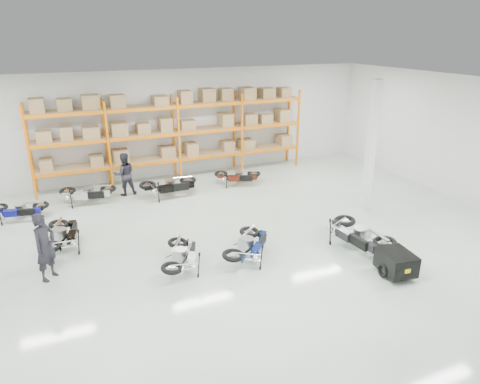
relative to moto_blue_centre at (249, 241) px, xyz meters
name	(u,v)px	position (x,y,z in m)	size (l,w,h in m)	color
room	(235,169)	(0.07, 1.17, 1.71)	(18.00, 18.00, 18.00)	silver
pallet_rack	(176,126)	(0.07, 7.62, 1.72)	(11.28, 0.98, 3.62)	orange
structural_column	(371,147)	(5.27, 1.67, 1.71)	(0.25, 0.25, 4.50)	white
moto_blue_centre	(249,241)	(0.00, 0.00, 0.00)	(0.78, 1.76, 1.07)	#081A55
moto_silver_left	(182,252)	(-1.84, 0.21, -0.04)	(0.73, 1.64, 1.00)	silver
moto_black_far_left	(62,231)	(-4.71, 2.68, 0.00)	(0.79, 1.77, 1.08)	black
moto_touring_right	(358,230)	(3.11, -0.68, 0.06)	(0.87, 1.96, 1.20)	black
trailer	(396,262)	(3.11, -2.28, -0.15)	(0.85, 1.59, 0.65)	black
moto_back_a	(18,206)	(-6.00, 5.41, -0.06)	(0.70, 1.57, 0.96)	navy
moto_back_b	(87,190)	(-3.77, 6.08, -0.01)	(0.77, 1.73, 1.06)	#A8AEB2
moto_back_c	(169,182)	(-0.82, 5.58, 0.04)	(0.84, 1.89, 1.16)	black
moto_back_d	(238,173)	(2.07, 5.76, -0.04)	(0.73, 1.63, 1.00)	#3D140C
person_left	(45,247)	(-5.11, 1.09, 0.36)	(0.65, 0.43, 1.79)	black
person_back	(125,174)	(-2.33, 6.42, 0.29)	(0.81, 0.63, 1.66)	#23212A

